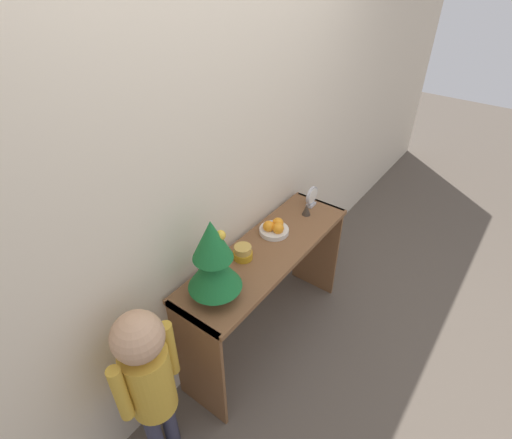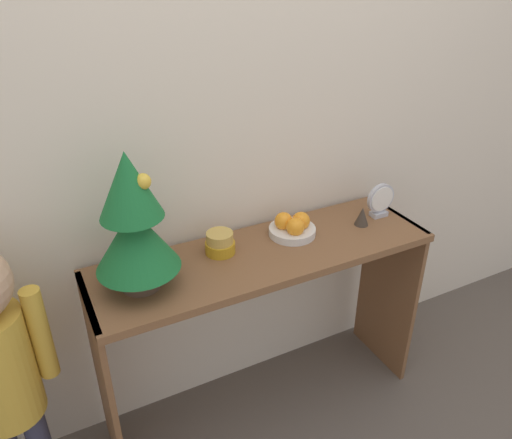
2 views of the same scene
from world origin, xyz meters
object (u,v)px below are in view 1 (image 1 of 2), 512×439
at_px(fruit_bowl, 274,228).
at_px(child_figure, 148,375).
at_px(mini_tree, 213,261).
at_px(desk_clock, 312,197).
at_px(figurine, 306,210).
at_px(singing_bowl, 243,253).

distance_m(fruit_bowl, child_figure, 1.10).
relative_size(mini_tree, child_figure, 0.45).
height_order(fruit_bowl, child_figure, child_figure).
bearing_deg(desk_clock, figurine, -166.41).
xyz_separation_m(fruit_bowl, desk_clock, (0.40, -0.03, 0.04)).
height_order(mini_tree, fruit_bowl, mini_tree).
bearing_deg(singing_bowl, desk_clock, -3.32).
height_order(mini_tree, child_figure, mini_tree).
xyz_separation_m(desk_clock, figurine, (-0.11, -0.03, -0.03)).
xyz_separation_m(mini_tree, figurine, (0.91, 0.00, -0.20)).
relative_size(fruit_bowl, desk_clock, 1.26).
distance_m(figurine, child_figure, 1.39).
height_order(figurine, child_figure, child_figure).
bearing_deg(fruit_bowl, desk_clock, -4.30).
bearing_deg(figurine, singing_bowl, 173.49).
height_order(singing_bowl, desk_clock, desk_clock).
relative_size(mini_tree, singing_bowl, 4.31).
relative_size(figurine, child_figure, 0.07).
distance_m(mini_tree, figurine, 0.93).
bearing_deg(figurine, mini_tree, -179.78).
bearing_deg(mini_tree, fruit_bowl, 5.60).
bearing_deg(child_figure, figurine, -0.12).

